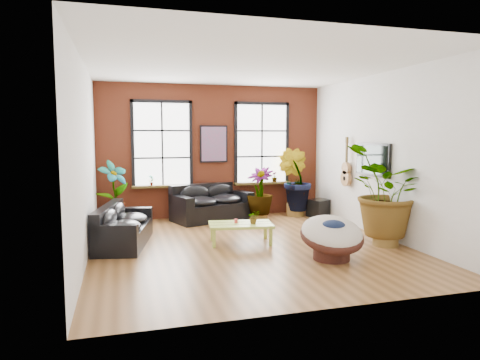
# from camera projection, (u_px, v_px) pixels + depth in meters

# --- Properties ---
(room) EXTENTS (6.04, 6.54, 3.54)m
(room) POSITION_uv_depth(u_px,v_px,m) (246.00, 157.00, 8.44)
(room) COLOR brown
(room) RESTS_ON ground
(sofa_back) EXTENTS (2.21, 1.56, 0.92)m
(sofa_back) POSITION_uv_depth(u_px,v_px,m) (211.00, 204.00, 11.07)
(sofa_back) COLOR black
(sofa_back) RESTS_ON ground
(sofa_left) EXTENTS (1.24, 2.14, 0.80)m
(sofa_left) POSITION_uv_depth(u_px,v_px,m) (122.00, 227.00, 8.52)
(sofa_left) COLOR black
(sofa_left) RESTS_ON ground
(coffee_table) EXTENTS (1.36, 0.90, 0.49)m
(coffee_table) POSITION_uv_depth(u_px,v_px,m) (241.00, 226.00, 8.65)
(coffee_table) COLOR #A8C446
(coffee_table) RESTS_ON ground
(papasan_chair) EXTENTS (1.24, 1.26, 0.83)m
(papasan_chair) POSITION_uv_depth(u_px,v_px,m) (332.00, 236.00, 7.50)
(papasan_chair) COLOR #3F1D16
(papasan_chair) RESTS_ON ground
(poster) EXTENTS (0.74, 0.06, 0.98)m
(poster) POSITION_uv_depth(u_px,v_px,m) (214.00, 144.00, 11.32)
(poster) COLOR black
(poster) RESTS_ON room
(tv_wall_unit) EXTENTS (0.13, 1.86, 1.20)m
(tv_wall_unit) POSITION_uv_depth(u_px,v_px,m) (365.00, 164.00, 9.68)
(tv_wall_unit) COLOR black
(tv_wall_unit) RESTS_ON room
(media_box) EXTENTS (0.69, 0.64, 0.46)m
(media_box) POSITION_uv_depth(u_px,v_px,m) (319.00, 208.00, 11.51)
(media_box) COLOR black
(media_box) RESTS_ON ground
(pot_back_left) EXTENTS (0.58, 0.58, 0.42)m
(pot_back_left) POSITION_uv_depth(u_px,v_px,m) (113.00, 218.00, 10.28)
(pot_back_left) COLOR brown
(pot_back_left) RESTS_ON ground
(pot_back_right) EXTENTS (0.59, 0.59, 0.35)m
(pot_back_right) POSITION_uv_depth(u_px,v_px,m) (295.00, 209.00, 11.64)
(pot_back_right) COLOR brown
(pot_back_right) RESTS_ON ground
(pot_right_wall) EXTENTS (0.57, 0.57, 0.37)m
(pot_right_wall) POSITION_uv_depth(u_px,v_px,m) (386.00, 236.00, 8.48)
(pot_right_wall) COLOR brown
(pot_right_wall) RESTS_ON ground
(pot_mid) EXTENTS (0.56, 0.56, 0.32)m
(pot_mid) POSITION_uv_depth(u_px,v_px,m) (259.00, 213.00, 11.15)
(pot_mid) COLOR brown
(pot_mid) RESTS_ON ground
(floor_plant_back_left) EXTENTS (0.92, 0.86, 1.45)m
(floor_plant_back_left) POSITION_uv_depth(u_px,v_px,m) (114.00, 190.00, 10.21)
(floor_plant_back_left) COLOR #114119
(floor_plant_back_left) RESTS_ON ground
(floor_plant_back_right) EXTENTS (1.15, 1.19, 1.68)m
(floor_plant_back_right) POSITION_uv_depth(u_px,v_px,m) (295.00, 179.00, 11.57)
(floor_plant_back_right) COLOR #114119
(floor_plant_back_right) RESTS_ON ground
(floor_plant_right_wall) EXTENTS (2.19, 2.19, 1.84)m
(floor_plant_right_wall) POSITION_uv_depth(u_px,v_px,m) (387.00, 191.00, 8.41)
(floor_plant_right_wall) COLOR #114119
(floor_plant_right_wall) RESTS_ON ground
(floor_plant_mid) EXTENTS (0.96, 0.96, 1.22)m
(floor_plant_mid) POSITION_uv_depth(u_px,v_px,m) (260.00, 191.00, 11.06)
(floor_plant_mid) COLOR #114119
(floor_plant_mid) RESTS_ON ground
(table_plant) EXTENTS (0.26, 0.23, 0.26)m
(table_plant) POSITION_uv_depth(u_px,v_px,m) (254.00, 217.00, 8.62)
(table_plant) COLOR #114119
(table_plant) RESTS_ON coffee_table
(sill_plant_left) EXTENTS (0.17, 0.17, 0.27)m
(sill_plant_left) POSITION_uv_depth(u_px,v_px,m) (151.00, 180.00, 10.93)
(sill_plant_left) COLOR #114119
(sill_plant_left) RESTS_ON room
(sill_plant_right) EXTENTS (0.19, 0.19, 0.27)m
(sill_plant_right) POSITION_uv_depth(u_px,v_px,m) (274.00, 177.00, 11.83)
(sill_plant_right) COLOR #114119
(sill_plant_right) RESTS_ON room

